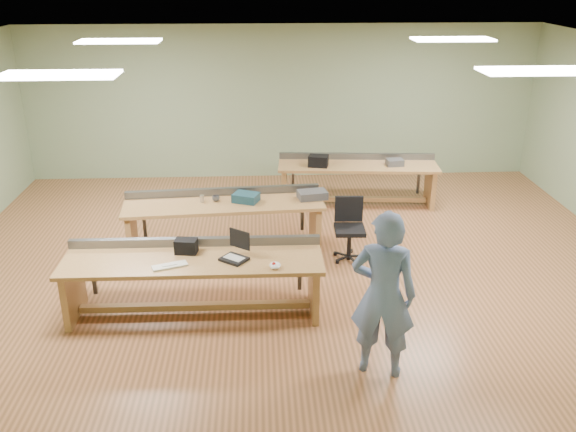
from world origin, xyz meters
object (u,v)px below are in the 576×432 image
at_px(workbench_mid, 224,214).
at_px(camera_bag, 186,246).
at_px(workbench_front, 194,272).
at_px(parts_bin_grey, 312,195).
at_px(laptop_base, 234,259).
at_px(parts_bin_teal, 246,197).
at_px(drinks_can, 202,199).
at_px(workbench_back, 357,174).
at_px(task_chair, 349,237).
at_px(mug, 216,198).
at_px(person, 383,295).

xyz_separation_m(workbench_mid, camera_bag, (-0.37, -1.71, 0.28)).
bearing_deg(workbench_front, parts_bin_grey, 50.62).
distance_m(workbench_mid, laptop_base, 1.97).
xyz_separation_m(workbench_mid, parts_bin_teal, (0.33, 0.01, 0.25)).
bearing_deg(drinks_can, workbench_mid, -2.27).
xyz_separation_m(laptop_base, drinks_can, (-0.53, 1.96, 0.04)).
relative_size(workbench_front, workbench_back, 1.10).
relative_size(workbench_mid, task_chair, 3.29).
bearing_deg(mug, parts_bin_teal, -4.79).
distance_m(workbench_front, drinks_can, 1.88).
distance_m(laptop_base, parts_bin_teal, 1.96).
bearing_deg(parts_bin_teal, laptop_base, -93.42).
relative_size(person, drinks_can, 16.91).
relative_size(workbench_front, parts_bin_teal, 8.69).
xyz_separation_m(person, task_chair, (0.06, 2.70, -0.58)).
relative_size(workbench_front, person, 1.71).
distance_m(parts_bin_grey, mug, 1.45).
bearing_deg(laptop_base, workbench_mid, 133.58).
distance_m(workbench_mid, parts_bin_grey, 1.35).
distance_m(workbench_front, mug, 1.92).
relative_size(laptop_base, parts_bin_teal, 0.82).
distance_m(workbench_mid, camera_bag, 1.78).
distance_m(workbench_back, drinks_can, 3.15).
xyz_separation_m(camera_bag, drinks_can, (0.05, 1.73, -0.04)).
bearing_deg(workbench_front, workbench_back, 54.95).
bearing_deg(workbench_back, laptop_base, -114.90).
xyz_separation_m(parts_bin_grey, drinks_can, (-1.65, -0.07, -0.00)).
bearing_deg(parts_bin_grey, parts_bin_teal, -175.40).
bearing_deg(workbench_mid, task_chair, -17.59).
bearing_deg(drinks_can, camera_bag, -91.78).
relative_size(workbench_back, task_chair, 3.13).
xyz_separation_m(workbench_back, task_chair, (-0.46, -2.20, -0.22)).
bearing_deg(camera_bag, task_chair, 38.71).
bearing_deg(person, task_chair, -74.84).
relative_size(person, mug, 16.44).
distance_m(camera_bag, mug, 1.78).
bearing_deg(laptop_base, camera_bag, -164.34).
xyz_separation_m(workbench_back, parts_bin_grey, (-0.96, -1.67, 0.25)).
relative_size(task_chair, drinks_can, 8.40).
height_order(laptop_base, mug, mug).
relative_size(workbench_back, drinks_can, 26.31).
distance_m(workbench_back, parts_bin_teal, 2.64).
xyz_separation_m(parts_bin_teal, mug, (-0.45, 0.04, -0.02)).
bearing_deg(parts_bin_grey, workbench_front, -129.80).
bearing_deg(camera_bag, drinks_can, 96.90).
bearing_deg(workbench_mid, parts_bin_teal, -2.90).
bearing_deg(workbench_front, workbench_mid, 81.62).
height_order(laptop_base, task_chair, task_chair).
bearing_deg(camera_bag, parts_bin_grey, 55.28).
distance_m(workbench_front, person, 2.45).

